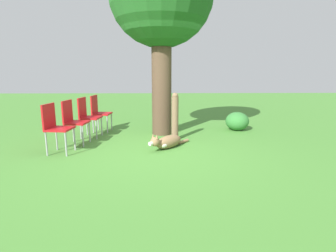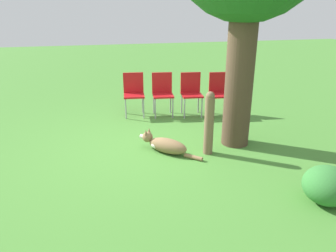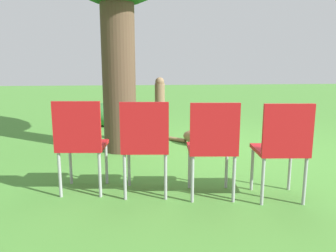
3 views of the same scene
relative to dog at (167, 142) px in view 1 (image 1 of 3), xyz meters
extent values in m
plane|color=#478433|center=(-0.26, -0.04, -0.13)|extent=(30.00, 30.00, 0.00)
cylinder|color=#4C3828|center=(-0.10, 1.30, 1.16)|extent=(0.47, 0.47, 2.58)
ellipsoid|color=olive|center=(0.04, 0.04, -0.01)|extent=(0.67, 0.69, 0.25)
ellipsoid|color=silver|center=(-0.09, -0.10, -0.02)|extent=(0.33, 0.33, 0.15)
sphere|color=olive|center=(-0.23, -0.25, 0.07)|extent=(0.25, 0.25, 0.18)
cylinder|color=silver|center=(-0.30, -0.33, 0.06)|extent=(0.11, 0.11, 0.08)
cone|color=olive|center=(-0.19, -0.28, 0.18)|extent=(0.06, 0.06, 0.08)
cone|color=olive|center=(-0.27, -0.22, 0.18)|extent=(0.06, 0.06, 0.08)
cylinder|color=olive|center=(0.36, 0.39, -0.10)|extent=(0.26, 0.28, 0.07)
cylinder|color=brown|center=(0.19, 0.69, 0.35)|extent=(0.15, 0.15, 0.96)
sphere|color=brown|center=(0.19, 0.69, 0.86)|extent=(0.14, 0.14, 0.14)
cube|color=#B21419|center=(-1.98, -0.26, 0.33)|extent=(0.46, 0.48, 0.04)
cube|color=#B21419|center=(-2.18, -0.24, 0.57)|extent=(0.07, 0.44, 0.45)
cylinder|color=#99999E|center=(-1.79, -0.09, 0.09)|extent=(0.03, 0.03, 0.44)
cylinder|color=#99999E|center=(-1.82, -0.46, 0.09)|extent=(0.03, 0.03, 0.44)
cylinder|color=#99999E|center=(-2.14, -0.05, 0.09)|extent=(0.03, 0.03, 0.44)
cylinder|color=#99999E|center=(-2.18, -0.43, 0.09)|extent=(0.03, 0.03, 0.44)
cube|color=#B21419|center=(-1.86, 0.36, 0.33)|extent=(0.46, 0.48, 0.04)
cube|color=#B21419|center=(-2.05, 0.38, 0.57)|extent=(0.07, 0.44, 0.45)
cylinder|color=#99999E|center=(-1.66, 0.53, 0.09)|extent=(0.03, 0.03, 0.44)
cylinder|color=#99999E|center=(-1.70, 0.15, 0.09)|extent=(0.03, 0.03, 0.44)
cylinder|color=#99999E|center=(-2.02, 0.56, 0.09)|extent=(0.03, 0.03, 0.44)
cylinder|color=#99999E|center=(-2.06, 0.19, 0.09)|extent=(0.03, 0.03, 0.44)
cube|color=#B21419|center=(-1.74, 0.98, 0.33)|extent=(0.46, 0.48, 0.04)
cube|color=#B21419|center=(-1.93, 0.99, 0.57)|extent=(0.07, 0.44, 0.45)
cylinder|color=#99999E|center=(-1.54, 1.15, 0.09)|extent=(0.03, 0.03, 0.44)
cylinder|color=#99999E|center=(-1.58, 0.77, 0.09)|extent=(0.03, 0.03, 0.44)
cylinder|color=#99999E|center=(-1.90, 1.18, 0.09)|extent=(0.03, 0.03, 0.44)
cylinder|color=#99999E|center=(-1.93, 0.80, 0.09)|extent=(0.03, 0.03, 0.44)
cube|color=#B21419|center=(-1.62, 1.59, 0.33)|extent=(0.46, 0.48, 0.04)
cube|color=#B21419|center=(-1.81, 1.61, 0.57)|extent=(0.07, 0.44, 0.45)
cylinder|color=#99999E|center=(-1.42, 1.77, 0.09)|extent=(0.03, 0.03, 0.44)
cylinder|color=#99999E|center=(-1.45, 1.39, 0.09)|extent=(0.03, 0.03, 0.44)
cylinder|color=#99999E|center=(-1.78, 1.80, 0.09)|extent=(0.03, 0.03, 0.44)
cylinder|color=#99999E|center=(-1.81, 1.42, 0.09)|extent=(0.03, 0.03, 0.44)
ellipsoid|color=#337533|center=(1.88, 1.66, 0.11)|extent=(0.60, 0.60, 0.48)
camera|label=1|loc=(-0.10, -5.04, 1.34)|focal=28.00mm
camera|label=2|loc=(4.88, -1.03, 2.23)|focal=35.00mm
camera|label=3|loc=(-4.83, 1.07, 1.13)|focal=35.00mm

